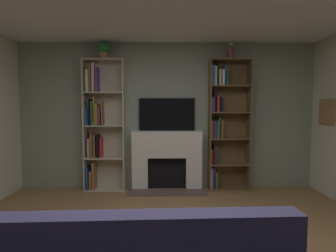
{
  "coord_description": "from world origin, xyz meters",
  "views": [
    {
      "loc": [
        -0.04,
        -2.28,
        1.44
      ],
      "look_at": [
        0.0,
        1.05,
        1.21
      ],
      "focal_mm": 29.88,
      "sensor_mm": 36.0,
      "label": 1
    }
  ],
  "objects": [
    {
      "name": "wall_back_accent",
      "position": [
        0.0,
        2.65,
        1.27
      ],
      "size": [
        5.25,
        0.06,
        2.54
      ],
      "primitive_type": "cube",
      "color": "gray",
      "rests_on": "ground_plane"
    },
    {
      "name": "fireplace",
      "position": [
        0.0,
        2.51,
        0.53
      ],
      "size": [
        1.3,
        0.52,
        1.02
      ],
      "color": "white",
      "rests_on": "ground_plane"
    },
    {
      "name": "tv",
      "position": [
        0.0,
        2.59,
        1.3
      ],
      "size": [
        0.96,
        0.06,
        0.56
      ],
      "primitive_type": "cube",
      "color": "black",
      "rests_on": "fireplace"
    },
    {
      "name": "bookshelf_left",
      "position": [
        -1.15,
        2.52,
        1.12
      ],
      "size": [
        0.69,
        0.27,
        2.23
      ],
      "color": "beige",
      "rests_on": "ground_plane"
    },
    {
      "name": "bookshelf_right",
      "position": [
        0.98,
        2.52,
        1.15
      ],
      "size": [
        0.69,
        0.29,
        2.23
      ],
      "color": "brown",
      "rests_on": "ground_plane"
    },
    {
      "name": "potted_plant",
      "position": [
        -1.07,
        2.47,
        2.38
      ],
      "size": [
        0.21,
        0.21,
        0.29
      ],
      "color": "#A97354",
      "rests_on": "bookshelf_left"
    },
    {
      "name": "vase_with_flowers",
      "position": [
        1.07,
        2.47,
        2.34
      ],
      "size": [
        0.1,
        0.1,
        0.29
      ],
      "color": "#943C42",
      "rests_on": "bookshelf_right"
    }
  ]
}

